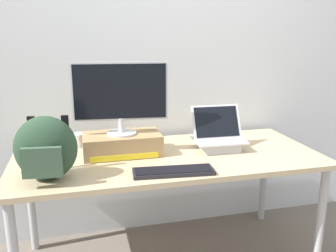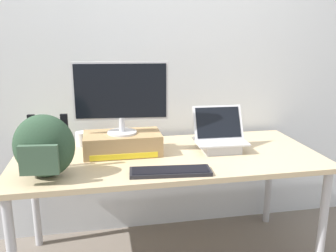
% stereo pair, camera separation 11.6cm
% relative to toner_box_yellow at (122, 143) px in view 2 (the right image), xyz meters
% --- Properties ---
extents(back_wall, '(7.00, 0.10, 2.60)m').
position_rel_toner_box_yellow_xyz_m(back_wall, '(0.27, 0.42, 0.51)').
color(back_wall, silver).
rests_on(back_wall, ground).
extents(desk, '(1.83, 0.81, 0.72)m').
position_rel_toner_box_yellow_xyz_m(desk, '(0.27, -0.08, -0.13)').
color(desk, tan).
rests_on(desk, ground).
extents(toner_box_yellow, '(0.46, 0.26, 0.13)m').
position_rel_toner_box_yellow_xyz_m(toner_box_yellow, '(0.00, 0.00, 0.00)').
color(toner_box_yellow, '#A88456').
rests_on(toner_box_yellow, desk).
extents(desktop_monitor, '(0.56, 0.18, 0.43)m').
position_rel_toner_box_yellow_xyz_m(desktop_monitor, '(-0.00, -0.00, 0.30)').
color(desktop_monitor, silver).
rests_on(desktop_monitor, toner_box_yellow).
extents(open_laptop, '(0.32, 0.24, 0.27)m').
position_rel_toner_box_yellow_xyz_m(open_laptop, '(0.60, -0.06, -0.01)').
color(open_laptop, '#ADADB2').
rests_on(open_laptop, desk).
extents(external_keyboard, '(0.44, 0.17, 0.02)m').
position_rel_toner_box_yellow_xyz_m(external_keyboard, '(0.22, -0.38, -0.05)').
color(external_keyboard, black).
rests_on(external_keyboard, desk).
extents(messenger_backpack, '(0.33, 0.27, 0.33)m').
position_rel_toner_box_yellow_xyz_m(messenger_backpack, '(-0.41, -0.30, 0.10)').
color(messenger_backpack, '#28422D').
rests_on(messenger_backpack, desk).
extents(coffee_mug, '(0.13, 0.09, 0.09)m').
position_rel_toner_box_yellow_xyz_m(coffee_mug, '(-0.25, 0.21, -0.02)').
color(coffee_mug, silver).
rests_on(coffee_mug, desk).
extents(cell_phone, '(0.09, 0.14, 0.01)m').
position_rel_toner_box_yellow_xyz_m(cell_phone, '(-0.38, -0.04, -0.06)').
color(cell_phone, silver).
rests_on(cell_phone, desk).
extents(plush_toy, '(0.11, 0.11, 0.11)m').
position_rel_toner_box_yellow_xyz_m(plush_toy, '(-0.44, 0.20, -0.01)').
color(plush_toy, '#56B256').
rests_on(plush_toy, desk).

